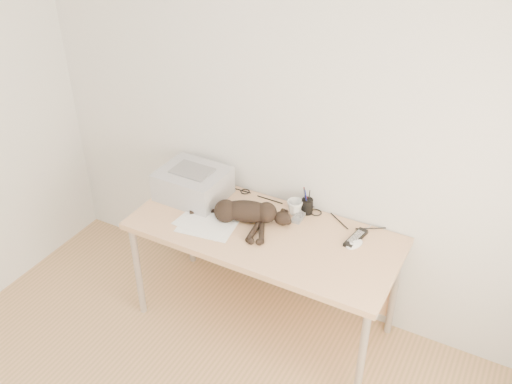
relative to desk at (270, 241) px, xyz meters
The scene contains 11 objects.
wall_back 0.75m from the desk, 90.00° to the left, with size 3.50×3.50×0.00m, color silver.
desk is the anchor object (origin of this frame).
printer 0.61m from the desk, behind, with size 0.42×0.36×0.20m.
papers 0.41m from the desk, 149.56° to the right, with size 0.38×0.28×0.01m.
cat 0.25m from the desk, 159.26° to the right, with size 0.63×0.32×0.14m.
mug 0.25m from the desk, 62.77° to the left, with size 0.10×0.10×0.09m, color silver.
pen_cup 0.31m from the desk, 54.31° to the left, with size 0.07×0.07×0.18m.
remote_grey 0.25m from the desk, 52.32° to the left, with size 0.06×0.20×0.02m, color slate.
remote_black 0.53m from the desk, ahead, with size 0.05×0.20×0.02m, color black.
mouse 0.54m from the desk, ahead, with size 0.07×0.12×0.04m, color white.
cable_tangle 0.26m from the desk, 90.00° to the left, with size 1.36×0.07×0.01m, color black, non-canonical shape.
Camera 1 is at (1.23, -1.00, 2.76)m, focal length 40.00 mm.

